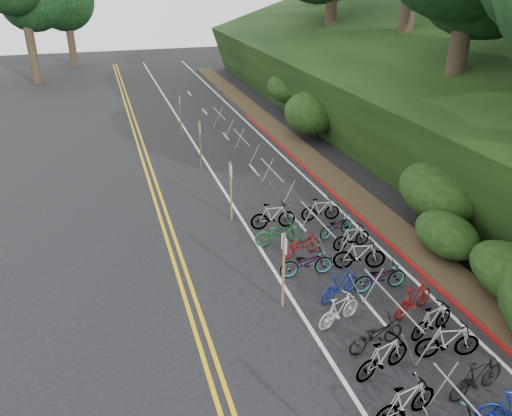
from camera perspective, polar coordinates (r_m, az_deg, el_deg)
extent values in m
cube|color=gold|center=(18.97, -10.08, -3.76)|extent=(0.12, 80.00, 0.01)
cube|color=gold|center=(19.00, -9.19, -3.64)|extent=(0.12, 80.00, 0.01)
cube|color=silver|center=(19.51, -0.91, -2.46)|extent=(0.12, 80.00, 0.01)
cube|color=silver|center=(20.94, 10.18, -0.81)|extent=(0.12, 80.00, 0.01)
cube|color=silver|center=(15.59, 13.17, -11.28)|extent=(0.10, 1.60, 0.01)
cube|color=silver|center=(20.13, 4.84, -1.61)|extent=(0.10, 1.60, 0.01)
cube|color=silver|center=(25.28, -0.20, 4.35)|extent=(0.10, 1.60, 0.01)
cube|color=silver|center=(30.75, -3.53, 8.24)|extent=(0.10, 1.60, 0.01)
cube|color=silver|center=(36.38, -5.88, 10.92)|extent=(0.10, 1.60, 0.01)
cube|color=silver|center=(42.11, -7.63, 12.86)|extent=(0.10, 1.60, 0.01)
cube|color=maroon|center=(22.74, 9.07, 1.61)|extent=(0.25, 28.00, 0.10)
cube|color=black|center=(33.97, 14.15, 14.09)|extent=(12.32, 44.00, 9.11)
cube|color=#382819|center=(31.63, 2.34, 8.91)|extent=(1.40, 44.00, 0.16)
ellipsoid|color=#284C19|center=(20.22, 20.17, 1.79)|extent=(2.60, 3.64, 2.08)
ellipsoid|color=#284C19|center=(25.34, 14.62, 8.32)|extent=(2.20, 3.08, 1.76)
ellipsoid|color=#284C19|center=(29.94, 6.26, 10.75)|extent=(3.00, 4.20, 2.40)
ellipsoid|color=#284C19|center=(35.56, 3.46, 13.51)|extent=(2.40, 3.36, 1.92)
ellipsoid|color=#284C19|center=(39.55, 3.22, 15.77)|extent=(2.80, 3.92, 2.24)
ellipsoid|color=#284C19|center=(18.51, 20.95, -2.82)|extent=(1.80, 2.52, 1.44)
ellipsoid|color=#284C19|center=(28.90, 12.05, 11.94)|extent=(3.20, 4.48, 2.56)
cylinder|color=#2D2319|center=(24.00, 21.89, 15.00)|extent=(0.82, 0.82, 5.95)
cylinder|color=#2D2319|center=(31.78, 16.83, 19.94)|extent=(0.86, 0.86, 6.74)
cylinder|color=#2D2319|center=(38.35, 8.48, 20.01)|extent=(0.80, 0.80, 5.55)
cylinder|color=#2D2319|center=(46.56, 7.10, 22.41)|extent=(0.84, 0.84, 6.34)
cylinder|color=#2D2319|center=(49.23, -24.16, 15.85)|extent=(0.77, 0.77, 5.16)
cylinder|color=#2D2319|center=(56.96, -20.34, 17.33)|extent=(0.75, 0.75, 4.76)
cylinder|color=gray|center=(12.61, 18.48, -19.07)|extent=(0.60, 0.04, 1.17)
cylinder|color=gray|center=(12.89, 20.63, -18.30)|extent=(0.60, 0.04, 1.17)
cylinder|color=gray|center=(14.21, 15.26, -9.91)|extent=(0.05, 3.00, 0.05)
cylinder|color=gray|center=(13.53, 17.09, -15.34)|extent=(0.58, 0.04, 1.13)
cylinder|color=gray|center=(13.81, 19.09, -14.71)|extent=(0.58, 0.04, 1.13)
cylinder|color=gray|center=(15.37, 11.40, -9.06)|extent=(0.58, 0.04, 1.13)
cylinder|color=gray|center=(15.62, 13.24, -8.64)|extent=(0.58, 0.04, 1.13)
cylinder|color=gray|center=(17.94, 7.03, -1.20)|extent=(0.05, 3.00, 0.05)
cylinder|color=gray|center=(17.01, 7.96, -5.09)|extent=(0.58, 0.04, 1.13)
cylinder|color=gray|center=(17.23, 9.66, -4.78)|extent=(0.58, 0.04, 1.13)
cylinder|color=gray|center=(19.25, 4.51, -1.04)|extent=(0.58, 0.04, 1.13)
cylinder|color=gray|center=(19.44, 6.04, -0.82)|extent=(0.58, 0.04, 1.13)
cylinder|color=gray|center=(22.18, 1.83, 4.39)|extent=(0.05, 3.00, 0.05)
cylinder|color=gray|center=(21.10, 2.33, 1.53)|extent=(0.58, 0.04, 1.13)
cylinder|color=gray|center=(21.28, 3.75, 1.71)|extent=(0.58, 0.04, 1.13)
cylinder|color=gray|center=(23.55, 0.06, 4.19)|extent=(0.58, 0.04, 1.13)
cylinder|color=gray|center=(23.71, 1.35, 4.34)|extent=(0.58, 0.04, 1.13)
cylinder|color=gray|center=(26.69, -1.69, 8.12)|extent=(0.05, 3.00, 0.05)
cylinder|color=gray|center=(25.52, -1.42, 5.92)|extent=(0.58, 0.04, 1.13)
cylinder|color=gray|center=(25.67, -0.22, 6.05)|extent=(0.58, 0.04, 1.13)
cylinder|color=gray|center=(28.08, -3.02, 7.76)|extent=(0.58, 0.04, 1.13)
cylinder|color=gray|center=(28.22, -1.91, 7.87)|extent=(0.58, 0.04, 1.13)
cylinder|color=gray|center=(31.34, -4.23, 10.74)|extent=(0.05, 3.00, 0.05)
cylinder|color=gray|center=(30.12, -4.08, 8.98)|extent=(0.58, 0.04, 1.13)
cylinder|color=gray|center=(30.25, -3.04, 9.09)|extent=(0.58, 0.04, 1.13)
cylinder|color=gray|center=(32.75, -5.26, 10.31)|extent=(0.58, 0.04, 1.13)
cylinder|color=gray|center=(32.87, -4.29, 10.41)|extent=(0.58, 0.04, 1.13)
cylinder|color=brown|center=(14.67, 3.14, -7.19)|extent=(0.08, 0.08, 2.50)
cube|color=silver|center=(14.21, 3.23, -4.14)|extent=(0.02, 0.40, 0.50)
cylinder|color=brown|center=(19.73, -2.87, 1.88)|extent=(0.08, 0.08, 2.50)
cube|color=silver|center=(19.39, -2.93, 4.32)|extent=(0.02, 0.40, 0.50)
cylinder|color=brown|center=(25.21, -6.37, 7.14)|extent=(0.08, 0.08, 2.50)
cube|color=silver|center=(24.94, -6.47, 9.10)|extent=(0.02, 0.40, 0.50)
cylinder|color=brown|center=(30.88, -8.64, 10.48)|extent=(0.08, 0.08, 2.50)
cube|color=silver|center=(30.66, -8.75, 12.10)|extent=(0.02, 0.40, 0.50)
imported|color=slate|center=(12.33, 16.70, -20.45)|extent=(0.79, 1.82, 1.06)
imported|color=black|center=(13.46, 23.95, -17.24)|extent=(0.78, 1.80, 1.05)
imported|color=slate|center=(13.27, 14.32, -16.14)|extent=(0.93, 1.82, 1.05)
imported|color=slate|center=(14.23, 21.09, -14.00)|extent=(0.84, 1.80, 1.05)
imported|color=black|center=(14.00, 13.58, -13.86)|extent=(0.87, 1.81, 0.91)
imported|color=slate|center=(14.87, 19.49, -11.97)|extent=(0.88, 1.68, 0.97)
imported|color=beige|center=(14.62, 9.48, -11.42)|extent=(0.96, 1.63, 0.94)
imported|color=maroon|center=(15.49, 17.56, -9.87)|extent=(1.05, 1.76, 1.02)
imported|color=navy|center=(15.61, 9.56, -8.71)|extent=(1.00, 1.66, 0.97)
imported|color=slate|center=(16.28, 13.99, -7.62)|extent=(0.65, 1.80, 0.94)
imported|color=slate|center=(16.58, 5.78, -6.23)|extent=(0.75, 1.86, 0.96)
imported|color=slate|center=(17.16, 11.77, -5.25)|extent=(0.94, 1.86, 1.08)
imported|color=maroon|center=(17.69, 5.11, -4.19)|extent=(0.88, 1.69, 0.85)
imported|color=slate|center=(18.35, 10.87, -3.26)|extent=(0.63, 1.60, 0.93)
imported|color=#144C1E|center=(18.32, 2.64, -2.75)|extent=(0.66, 1.86, 0.97)
imported|color=slate|center=(19.13, 9.14, -2.02)|extent=(0.99, 1.68, 0.84)
imported|color=slate|center=(19.36, 1.97, -0.91)|extent=(0.67, 1.84, 1.08)
imported|color=slate|center=(20.18, 7.39, -0.16)|extent=(0.66, 1.64, 0.96)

